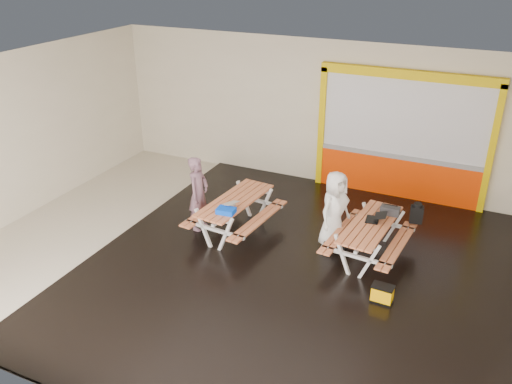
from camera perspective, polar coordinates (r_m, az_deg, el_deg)
The scene contains 14 objects.
room at distance 9.38m, azimuth -2.31°, elevation 2.00°, with size 10.02×8.02×3.52m.
deck at distance 9.77m, azimuth 4.50°, elevation -8.57°, with size 7.50×7.98×0.05m, color black.
kiosk at distance 12.39m, azimuth 15.37°, elevation 5.49°, with size 3.88×0.16×3.00m.
picnic_table_left at distance 10.69m, azimuth -2.24°, elevation -1.68°, with size 1.53×2.10×0.79m.
picnic_table_right at distance 10.08m, azimuth 12.15°, elevation -4.21°, with size 1.46×2.02×0.77m.
person_left at distance 10.83m, azimuth -6.20°, elevation -0.15°, with size 0.57×0.38×1.57m, color #704F5E.
person_right at distance 10.30m, azimuth 8.44°, elevation -1.85°, with size 0.75×0.49×1.54m, color white.
laptop_left at distance 10.30m, azimuth -2.97°, elevation -1.37°, with size 0.41×0.40×0.14m.
laptop_right at distance 10.09m, azimuth 12.70°, elevation -2.75°, with size 0.40×0.36×0.16m.
blue_pouch at distance 10.07m, azimuth -3.24°, elevation -2.02°, with size 0.34×0.24×0.10m, color blue.
toolbox at distance 10.36m, azimuth 14.20°, elevation -1.93°, with size 0.36×0.18×0.21m.
backpack at distance 10.72m, azimuth 16.87°, elevation -2.19°, with size 0.27×0.20×0.41m.
dark_case at distance 10.48m, azimuth 8.51°, elevation -5.58°, with size 0.41×0.31×0.15m, color black.
fluke_bag at distance 9.15m, azimuth 13.40°, elevation -10.61°, with size 0.37×0.25×0.31m.
Camera 1 is at (3.95, -7.65, 5.47)m, focal length 37.24 mm.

